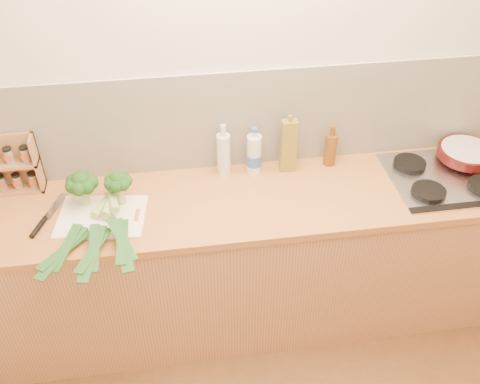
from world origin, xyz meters
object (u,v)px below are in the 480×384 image
object	(u,v)px
chefs_knife	(43,222)
chopping_board	(102,217)
skillet	(467,153)
spice_rack	(14,167)
gas_hob	(446,177)

from	to	relation	value
chefs_knife	chopping_board	bearing A→B (deg)	20.11
skillet	spice_rack	world-z (taller)	spice_rack
spice_rack	gas_hob	bearing A→B (deg)	-6.52
chopping_board	chefs_knife	xyz separation A→B (m)	(-0.27, -0.00, 0.00)
skillet	spice_rack	xyz separation A→B (m)	(-2.33, 0.12, 0.07)
chopping_board	skillet	world-z (taller)	skillet
skillet	chefs_knife	bearing A→B (deg)	-165.55
gas_hob	chefs_knife	bearing A→B (deg)	-178.78
gas_hob	skillet	size ratio (longest dim) A/B	1.32
gas_hob	skillet	world-z (taller)	skillet
gas_hob	chopping_board	world-z (taller)	gas_hob
chopping_board	chefs_knife	distance (m)	0.27
gas_hob	chefs_knife	distance (m)	2.02
gas_hob	skillet	distance (m)	0.21
gas_hob	skillet	xyz separation A→B (m)	(0.16, 0.12, 0.05)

